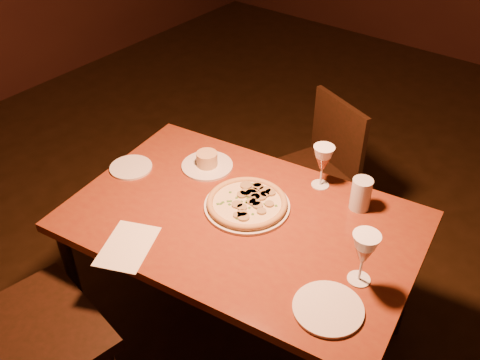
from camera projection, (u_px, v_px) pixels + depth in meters
The scene contains 11 objects.
floor at pixel (279, 352), 2.34m from camera, with size 7.00×7.00×0.00m, color black.
dining_table at pixel (242, 230), 2.04m from camera, with size 1.39×1.00×0.69m.
chair_far at pixel (317, 167), 2.69m from camera, with size 0.50×0.50×0.78m.
pizza_plate at pixel (247, 203), 2.04m from camera, with size 0.33×0.33×0.04m.
ramekin_saucer at pixel (207, 162), 2.25m from camera, with size 0.22×0.22×0.07m.
wine_glass_far at pixel (322, 167), 2.11m from camera, with size 0.08×0.08×0.19m, color #A25F43, non-canonical shape.
wine_glass_right at pixel (363, 258), 1.70m from camera, with size 0.09×0.09×0.20m, color #A25F43, non-canonical shape.
water_tumbler at pixel (361, 194), 2.01m from camera, with size 0.08×0.08×0.13m, color silver.
side_plate_left at pixel (131, 167), 2.25m from camera, with size 0.18×0.18×0.01m, color silver.
side_plate_near at pixel (328, 309), 1.65m from camera, with size 0.22×0.22×0.01m, color silver.
menu_card at pixel (128, 246), 1.88m from camera, with size 0.16×0.24×0.00m, color white.
Camera 1 is at (0.73, -1.22, 2.01)m, focal length 40.00 mm.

